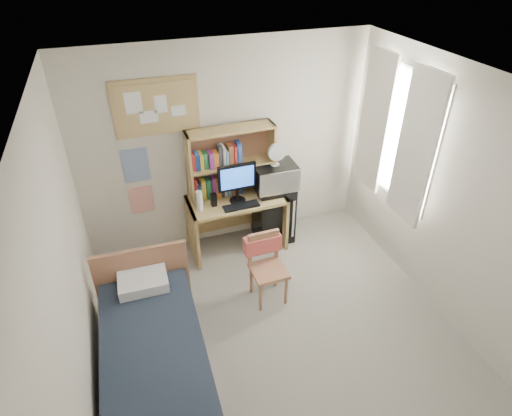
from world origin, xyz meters
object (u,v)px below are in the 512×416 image
object	(u,v)px
mini_fridge	(273,211)
microwave	(275,176)
desk_chair	(269,270)
bulletin_board	(156,107)
speaker_left	(214,200)
bed	(156,362)
speaker_right	(260,191)
desk_fan	(275,155)
monitor	(237,183)
desk	(237,223)

from	to	relation	value
mini_fridge	microwave	size ratio (longest dim) A/B	1.54
desk_chair	mini_fridge	world-z (taller)	desk_chair
bulletin_board	speaker_left	xyz separation A→B (m)	(0.49, -0.37, -1.09)
bulletin_board	microwave	bearing A→B (deg)	-11.37
bulletin_board	bed	world-z (taller)	bulletin_board
speaker_right	desk_fan	xyz separation A→B (m)	(0.22, 0.09, 0.42)
desk_chair	speaker_left	bearing A→B (deg)	109.47
bulletin_board	monitor	bearing A→B (deg)	-24.68
desk_chair	speaker_right	distance (m)	1.08
bulletin_board	bed	xyz separation A→B (m)	(-0.50, -1.99, -1.66)
speaker_left	desk	bearing A→B (deg)	11.31
bulletin_board	monitor	xyz separation A→B (m)	(0.79, -0.36, -0.92)
desk	desk_chair	xyz separation A→B (m)	(0.06, -1.02, 0.03)
speaker_right	microwave	world-z (taller)	microwave
bulletin_board	speaker_right	distance (m)	1.58
bed	monitor	xyz separation A→B (m)	(1.29, 1.62, 0.74)
monitor	speaker_left	world-z (taller)	monitor
monitor	microwave	distance (m)	0.53
desk	bulletin_board	bearing A→B (deg)	157.99
speaker_right	microwave	xyz separation A→B (m)	(0.22, 0.09, 0.13)
speaker_right	bulletin_board	bearing A→B (deg)	160.82
monitor	bed	bearing A→B (deg)	-129.52
desk	desk_fan	xyz separation A→B (m)	(0.52, 0.04, 0.87)
desk_fan	desk	bearing A→B (deg)	-173.99
desk	mini_fridge	distance (m)	0.53
mini_fridge	speaker_right	xyz separation A→B (m)	(-0.22, -0.11, 0.43)
microwave	desk_fan	world-z (taller)	desk_fan
bulletin_board	desk_fan	bearing A→B (deg)	-11.37
bulletin_board	speaker_right	size ratio (longest dim) A/B	5.89
mini_fridge	bed	xyz separation A→B (m)	(-1.81, -1.74, -0.15)
bed	speaker_right	distance (m)	2.35
microwave	desk	bearing A→B (deg)	-173.99
monitor	speaker_right	xyz separation A→B (m)	(0.30, 0.01, -0.17)
desk	bed	xyz separation A→B (m)	(-1.29, -1.68, -0.12)
desk	monitor	world-z (taller)	monitor
monitor	desk_fan	world-z (taller)	desk_fan
desk_chair	desk_fan	distance (m)	1.43
mini_fridge	speaker_left	distance (m)	0.94
bulletin_board	desk	xyz separation A→B (m)	(0.79, -0.30, -1.55)
monitor	speaker_left	bearing A→B (deg)	180.00
desk_chair	mini_fridge	distance (m)	1.17
bed	speaker_right	size ratio (longest dim) A/B	11.67
mini_fridge	monitor	world-z (taller)	monitor
monitor	microwave	xyz separation A→B (m)	(0.52, 0.10, -0.04)
speaker_right	bed	bearing A→B (deg)	-135.35
desk	bed	size ratio (longest dim) A/B	0.64
bed	monitor	bearing A→B (deg)	53.11
desk	desk_fan	bearing A→B (deg)	3.39
mini_fridge	bed	bearing A→B (deg)	-134.51
bed	desk_fan	world-z (taller)	desk_fan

